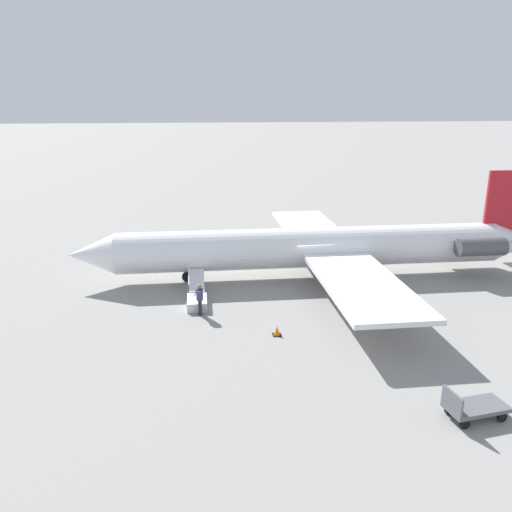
{
  "coord_description": "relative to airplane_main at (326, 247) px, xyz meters",
  "views": [
    {
      "loc": [
        8.41,
        30.0,
        10.81
      ],
      "look_at": [
        3.75,
        0.67,
        1.8
      ],
      "focal_mm": 35.0,
      "sensor_mm": 36.0,
      "label": 1
    }
  ],
  "objects": [
    {
      "name": "boarding_stairs",
      "position": [
        8.53,
        3.48,
        -1.65
      ],
      "size": [
        1.17,
        4.05,
        1.69
      ],
      "rotation": [
        0.0,
        0.0,
        -1.61
      ],
      "color": "silver",
      "rests_on": "ground"
    },
    {
      "name": "luggage_cart",
      "position": [
        -0.76,
        15.89,
        -1.56
      ],
      "size": [
        2.31,
        1.33,
        1.22
      ],
      "rotation": [
        0.0,
        0.0,
        0.11
      ],
      "color": "#595B60",
      "rests_on": "ground"
    },
    {
      "name": "passenger",
      "position": [
        8.43,
        5.07,
        -1.02
      ],
      "size": [
        0.36,
        0.55,
        1.74
      ],
      "rotation": [
        0.0,
        0.0,
        -1.61
      ],
      "color": "#23232D",
      "rests_on": "ground"
    },
    {
      "name": "ground_plane",
      "position": [
        0.95,
        -0.04,
        -2.02
      ],
      "size": [
        600.0,
        600.0,
        0.0
      ],
      "primitive_type": "plane",
      "color": "gray"
    },
    {
      "name": "traffic_cone_near_stairs",
      "position": [
        4.85,
        8.15,
        -1.8
      ],
      "size": [
        0.43,
        0.43,
        0.47
      ],
      "color": "black",
      "rests_on": "ground"
    },
    {
      "name": "airplane_main",
      "position": [
        0.0,
        0.0,
        0.0
      ],
      "size": [
        31.04,
        23.54,
        6.76
      ],
      "rotation": [
        0.0,
        0.0,
        -0.04
      ],
      "color": "white",
      "rests_on": "ground"
    }
  ]
}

